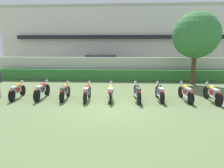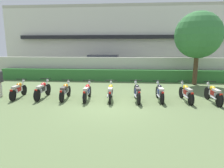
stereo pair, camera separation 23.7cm
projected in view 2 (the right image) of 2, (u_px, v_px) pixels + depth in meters
name	position (u px, v px, depth m)	size (l,w,h in m)	color
ground	(110.00, 106.00, 8.94)	(60.00, 60.00, 0.00)	#607547
building	(122.00, 40.00, 22.53)	(24.35, 6.50, 6.75)	silver
compound_wall	(118.00, 68.00, 15.81)	(23.14, 0.30, 1.78)	beige
hedge_row	(118.00, 75.00, 15.21)	(18.51, 0.70, 0.89)	#337033
parked_car	(105.00, 65.00, 18.05)	(4.53, 2.14, 1.89)	black
tree_near_inspector	(198.00, 35.00, 13.20)	(3.14, 3.14, 4.98)	#4C3823
motorcycle_in_row_0	(18.00, 90.00, 10.21)	(0.60, 1.80, 0.94)	black
motorcycle_in_row_1	(43.00, 90.00, 10.18)	(0.60, 1.94, 0.97)	black
motorcycle_in_row_2	(65.00, 91.00, 9.98)	(0.60, 1.77, 0.94)	black
motorcycle_in_row_3	(87.00, 91.00, 9.81)	(0.60, 1.81, 0.94)	black
motorcycle_in_row_4	(110.00, 92.00, 9.77)	(0.60, 1.89, 0.94)	black
motorcycle_in_row_5	(137.00, 92.00, 9.63)	(0.60, 1.90, 0.97)	black
motorcycle_in_row_6	(160.00, 92.00, 9.68)	(0.60, 1.80, 0.95)	black
motorcycle_in_row_7	(186.00, 93.00, 9.56)	(0.60, 1.89, 0.95)	black
motorcycle_in_row_8	(213.00, 94.00, 9.32)	(0.60, 1.92, 0.96)	black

